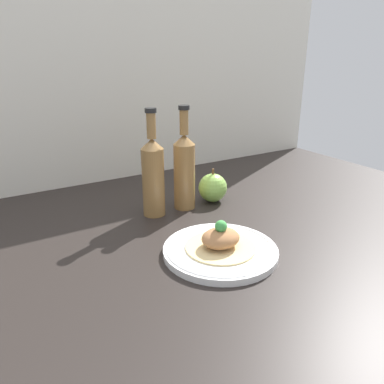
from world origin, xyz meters
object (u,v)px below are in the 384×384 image
Objects in this scene: cider_bottle_right at (184,169)px; plate at (220,250)px; plated_food at (221,240)px; cider_bottle_left at (153,175)px; apple at (213,188)px.

plate is at bearing -103.76° from cider_bottle_right.
plated_food is 29.61cm from cider_bottle_left.
cider_bottle_right is (6.93, 28.27, 8.24)cm from plated_food.
apple is at bearing 59.01° from plate.
cider_bottle_left is at bearing 96.16° from plate.
cider_bottle_left and cider_bottle_right have the same top height.
plate is 2.65cm from plated_food.
cider_bottle_left is (-3.05, 28.27, 8.24)cm from plated_food.
apple is (9.88, -0.30, -7.48)cm from cider_bottle_right.
cider_bottle_right is (9.98, 0.00, 0.00)cm from cider_bottle_left.
plated_food is (-0.00, 0.00, 2.65)cm from plate.
cider_bottle_left is 1.00× the size of cider_bottle_right.
cider_bottle_right is 12.39cm from apple.
plated_food is at bearing -103.76° from cider_bottle_right.
cider_bottle_left reaches higher than plate.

